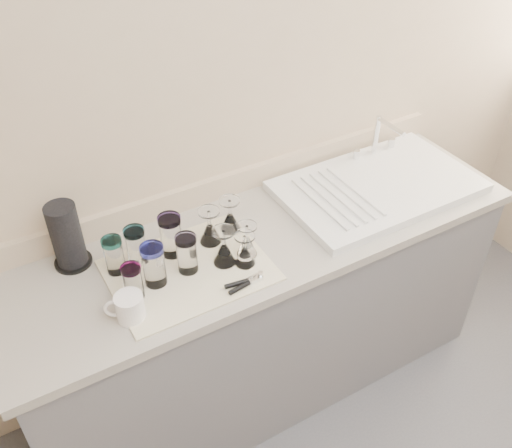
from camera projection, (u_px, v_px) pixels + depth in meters
counter_unit at (263, 312)px, 2.46m from camera, size 2.06×0.62×0.90m
sink_unit at (377, 186)px, 2.38m from camera, size 0.82×0.50×0.22m
dish_towel at (189, 270)px, 2.01m from camera, size 0.55×0.42×0.01m
tumbler_teal at (114, 255)px, 1.95m from camera, size 0.07×0.07×0.14m
tumbler_cyan at (136, 246)px, 1.99m from camera, size 0.07×0.07×0.15m
tumbler_purple at (171, 235)px, 2.02m from camera, size 0.08×0.08×0.16m
tumbler_magenta at (133, 281)px, 1.86m from camera, size 0.07×0.07×0.13m
tumbler_blue at (154, 265)px, 1.90m from camera, size 0.08×0.08×0.16m
tumbler_lavender at (187, 253)px, 1.96m from camera, size 0.07×0.07×0.15m
goblet_back_left at (210, 231)px, 2.09m from camera, size 0.08×0.08×0.14m
goblet_back_right at (230, 220)px, 2.14m from camera, size 0.08×0.08×0.14m
goblet_front_left at (224, 251)px, 2.00m from camera, size 0.08×0.08×0.15m
goblet_front_right at (247, 244)px, 2.04m from camera, size 0.07×0.07×0.13m
goblet_extra at (245, 254)px, 2.00m from camera, size 0.07×0.07×0.13m
can_opener at (245, 283)px, 1.94m from camera, size 0.14×0.05×0.02m
white_mug at (129, 307)px, 1.81m from camera, size 0.14×0.12×0.10m
paper_towel_roll at (67, 237)px, 1.97m from camera, size 0.13×0.13×0.25m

